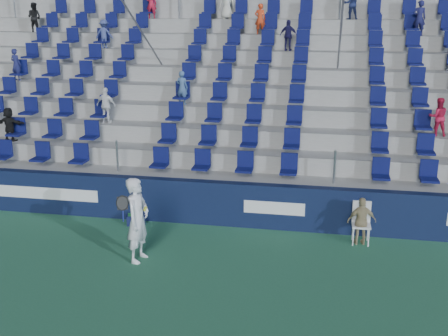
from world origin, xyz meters
name	(u,v)px	position (x,y,z in m)	size (l,w,h in m)	color
ground	(192,277)	(0.00, 0.00, 0.00)	(70.00, 70.00, 0.00)	#30704E
sponsor_wall	(219,203)	(0.00, 3.15, 0.60)	(24.00, 0.32, 1.20)	#0F193A
grandstand	(247,112)	(0.00, 8.24, 2.13)	(24.00, 8.17, 6.63)	#9D9E98
tennis_player	(138,220)	(-1.41, 0.63, 1.00)	(0.69, 0.79, 2.00)	white
line_judge_chair	(361,219)	(3.71, 2.66, 0.60)	(0.46, 0.47, 1.05)	white
line_judge	(362,221)	(3.71, 2.50, 0.61)	(0.71, 0.30, 1.22)	tan
ball_bin	(136,218)	(-2.23, 2.75, 0.15)	(0.58, 0.49, 0.28)	#0F153A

